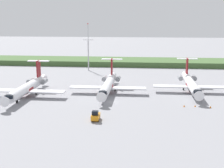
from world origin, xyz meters
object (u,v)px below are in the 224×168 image
object	(u,v)px
regional_jet_third	(191,83)
baggage_tug	(95,116)
safety_cone_mid_marker	(195,106)
regional_jet_nearest	(27,87)
safety_cone_rear_marker	(211,107)
regional_jet_second	(108,84)
safety_cone_front_marker	(184,106)
antenna_mast	(88,51)

from	to	relation	value
regional_jet_third	baggage_tug	xyz separation A→B (m)	(-24.89, -30.55, -1.53)
baggage_tug	safety_cone_mid_marker	distance (m)	27.22
regional_jet_nearest	safety_cone_rear_marker	bearing A→B (deg)	-8.22
regional_jet_nearest	safety_cone_mid_marker	size ratio (longest dim) A/B	56.36
regional_jet_second	safety_cone_front_marker	size ratio (longest dim) A/B	56.36
baggage_tug	safety_cone_front_marker	world-z (taller)	baggage_tug
safety_cone_rear_marker	regional_jet_nearest	bearing A→B (deg)	171.78
antenna_mast	safety_cone_front_marker	world-z (taller)	antenna_mast
regional_jet_second	safety_cone_mid_marker	world-z (taller)	regional_jet_second
baggage_tug	safety_cone_front_marker	xyz separation A→B (m)	(20.91, 12.92, -0.73)
regional_jet_second	baggage_tug	size ratio (longest dim) A/B	9.69
regional_jet_second	safety_cone_rear_marker	xyz separation A→B (m)	(27.61, -13.96, -2.26)
regional_jet_third	safety_cone_mid_marker	size ratio (longest dim) A/B	56.36
regional_jet_second	regional_jet_third	xyz separation A→B (m)	(25.04, 3.88, 0.00)
antenna_mast	baggage_tug	xyz separation A→B (m)	(13.22, -66.39, -7.35)
regional_jet_third	antenna_mast	distance (m)	52.64
regional_jet_second	safety_cone_front_marker	xyz separation A→B (m)	(21.06, -13.74, -2.26)
regional_jet_nearest	baggage_tug	size ratio (longest dim) A/B	9.69
regional_jet_third	safety_cone_rear_marker	world-z (taller)	regional_jet_third
regional_jet_nearest	safety_cone_front_marker	xyz separation A→B (m)	(43.90, -7.06, -2.26)
regional_jet_nearest	antenna_mast	bearing A→B (deg)	78.12
antenna_mast	safety_cone_front_marker	bearing A→B (deg)	-57.45
regional_jet_nearest	antenna_mast	distance (m)	47.78
regional_jet_nearest	safety_cone_front_marker	distance (m)	44.52
safety_cone_front_marker	regional_jet_third	bearing A→B (deg)	77.27
safety_cone_front_marker	safety_cone_rear_marker	xyz separation A→B (m)	(6.55, -0.22, 0.00)
safety_cone_front_marker	safety_cone_mid_marker	distance (m)	2.84
safety_cone_front_marker	safety_cone_mid_marker	world-z (taller)	same
safety_cone_mid_marker	safety_cone_front_marker	bearing A→B (deg)	-172.06
regional_jet_nearest	safety_cone_mid_marker	bearing A→B (deg)	-8.12
regional_jet_second	safety_cone_mid_marker	size ratio (longest dim) A/B	56.36
baggage_tug	safety_cone_rear_marker	size ratio (longest dim) A/B	5.82
regional_jet_nearest	safety_cone_front_marker	world-z (taller)	regional_jet_nearest
regional_jet_second	safety_cone_rear_marker	bearing A→B (deg)	-26.82
safety_cone_front_marker	safety_cone_rear_marker	size ratio (longest dim) A/B	1.00
regional_jet_nearest	safety_cone_mid_marker	xyz separation A→B (m)	(46.71, -6.67, -2.26)
regional_jet_nearest	safety_cone_mid_marker	world-z (taller)	regional_jet_nearest
safety_cone_rear_marker	antenna_mast	bearing A→B (deg)	127.15
antenna_mast	safety_cone_mid_marker	bearing A→B (deg)	-55.16
baggage_tug	safety_cone_rear_marker	world-z (taller)	baggage_tug
regional_jet_third	safety_cone_front_marker	distance (m)	18.21
regional_jet_nearest	baggage_tug	world-z (taller)	regional_jet_nearest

